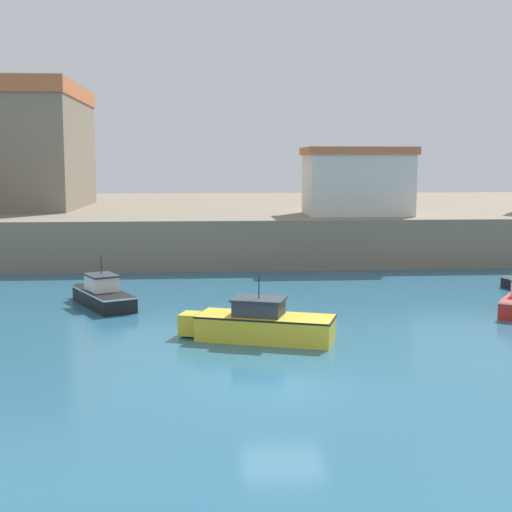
{
  "coord_description": "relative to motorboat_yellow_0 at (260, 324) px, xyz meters",
  "views": [
    {
      "loc": [
        -2.34,
        -20.39,
        6.54
      ],
      "look_at": [
        0.26,
        14.24,
        2.0
      ],
      "focal_mm": 50.0,
      "sensor_mm": 36.0,
      "label": 1
    }
  ],
  "objects": [
    {
      "name": "ground_plane",
      "position": [
        0.24,
        -5.39,
        -0.61
      ],
      "size": [
        200.0,
        200.0,
        0.0
      ],
      "primitive_type": "plane",
      "color": "#28607F"
    },
    {
      "name": "quay_seawall",
      "position": [
        0.24,
        36.79,
        0.94
      ],
      "size": [
        120.0,
        40.0,
        3.1
      ],
      "primitive_type": "cube",
      "color": "gray",
      "rests_on": "ground"
    },
    {
      "name": "church",
      "position": [
        -16.58,
        30.97,
        7.7
      ],
      "size": [
        12.45,
        14.61,
        15.42
      ],
      "color": "gray",
      "rests_on": "quay_seawall"
    },
    {
      "name": "harbor_shed_mid_row",
      "position": [
        8.24,
        21.48,
        4.75
      ],
      "size": [
        7.13,
        4.94,
        4.48
      ],
      "color": "silver",
      "rests_on": "quay_seawall"
    },
    {
      "name": "motorboat_black_6",
      "position": [
        -6.75,
        6.96,
        -0.09
      ],
      "size": [
        3.43,
        5.17,
        2.36
      ],
      "color": "black",
      "rests_on": "ground"
    },
    {
      "name": "motorboat_yellow_0",
      "position": [
        0.0,
        0.0,
        0.0
      ],
      "size": [
        5.94,
        3.3,
        2.49
      ],
      "color": "yellow",
      "rests_on": "ground"
    }
  ]
}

